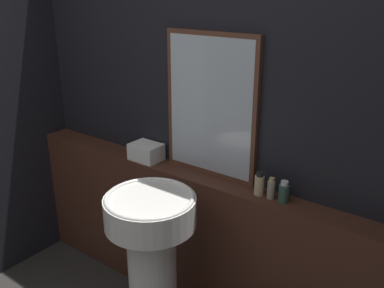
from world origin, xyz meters
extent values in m
cube|color=black|center=(0.00, 1.69, 1.25)|extent=(8.00, 0.06, 2.50)
cube|color=#422319|center=(0.00, 1.57, 0.45)|extent=(2.53, 0.17, 0.91)
cylinder|color=silver|center=(0.06, 1.14, 0.87)|extent=(0.46, 0.46, 0.15)
torus|color=silver|center=(0.06, 1.14, 0.95)|extent=(0.45, 0.45, 0.02)
cube|color=#563323|center=(0.07, 1.64, 1.31)|extent=(0.58, 0.03, 0.80)
cube|color=#B2BCC6|center=(0.07, 1.63, 1.31)|extent=(0.53, 0.02, 0.75)
cube|color=white|center=(-0.36, 1.57, 0.96)|extent=(0.19, 0.14, 0.10)
cylinder|color=#C6B284|center=(0.43, 1.57, 0.96)|extent=(0.05, 0.05, 0.10)
cylinder|color=black|center=(0.43, 1.57, 1.02)|extent=(0.04, 0.04, 0.02)
cylinder|color=gray|center=(0.49, 1.57, 0.95)|extent=(0.04, 0.04, 0.09)
cylinder|color=tan|center=(0.49, 1.57, 1.01)|extent=(0.03, 0.03, 0.02)
cylinder|color=#2D4C3D|center=(0.56, 1.57, 0.95)|extent=(0.05, 0.05, 0.09)
cylinder|color=silver|center=(0.56, 1.57, 1.01)|extent=(0.04, 0.04, 0.02)
camera|label=1|loc=(1.34, -0.23, 1.93)|focal=40.00mm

